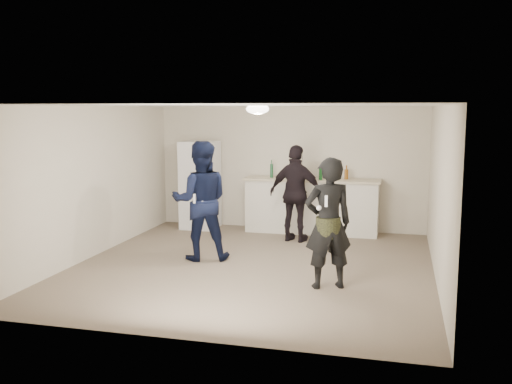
% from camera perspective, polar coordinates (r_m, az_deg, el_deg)
% --- Properties ---
extents(floor, '(6.00, 6.00, 0.00)m').
position_cam_1_polar(floor, '(9.05, -0.31, -7.40)').
color(floor, '#6B5B4C').
rests_on(floor, ground).
extents(ceiling, '(6.00, 6.00, 0.00)m').
position_cam_1_polar(ceiling, '(8.71, -0.33, 8.64)').
color(ceiling, silver).
rests_on(ceiling, wall_back).
extents(wall_back, '(6.00, 0.00, 6.00)m').
position_cam_1_polar(wall_back, '(11.70, 3.38, 2.38)').
color(wall_back, beige).
rests_on(wall_back, floor).
extents(wall_front, '(6.00, 0.00, 6.00)m').
position_cam_1_polar(wall_front, '(5.98, -7.57, -3.30)').
color(wall_front, beige).
rests_on(wall_front, floor).
extents(wall_left, '(0.00, 6.00, 6.00)m').
position_cam_1_polar(wall_left, '(9.85, -16.01, 0.98)').
color(wall_left, beige).
rests_on(wall_left, floor).
extents(wall_right, '(0.00, 6.00, 6.00)m').
position_cam_1_polar(wall_right, '(8.54, 17.85, -0.17)').
color(wall_right, beige).
rests_on(wall_right, floor).
extents(counter, '(2.60, 0.56, 1.05)m').
position_cam_1_polar(counter, '(11.39, 5.58, -1.48)').
color(counter, silver).
rests_on(counter, floor).
extents(counter_top, '(2.68, 0.64, 0.04)m').
position_cam_1_polar(counter_top, '(11.31, 5.62, 1.24)').
color(counter_top, beige).
rests_on(counter_top, counter).
extents(fridge, '(0.70, 0.70, 1.80)m').
position_cam_1_polar(fridge, '(11.83, -5.60, 0.72)').
color(fridge, white).
rests_on(fridge, floor).
extents(fridge_handle, '(0.02, 0.02, 0.60)m').
position_cam_1_polar(fridge_handle, '(11.35, -4.93, 2.44)').
color(fridge_handle, silver).
rests_on(fridge_handle, fridge).
extents(ceiling_dome, '(0.36, 0.36, 0.16)m').
position_cam_1_polar(ceiling_dome, '(9.01, 0.16, 8.30)').
color(ceiling_dome, white).
rests_on(ceiling_dome, ceiling).
extents(shaker, '(0.08, 0.08, 0.17)m').
position_cam_1_polar(shaker, '(11.34, 3.10, 1.82)').
color(shaker, '#B4B4B8').
rests_on(shaker, counter_top).
extents(man, '(1.14, 1.01, 1.94)m').
position_cam_1_polar(man, '(9.30, -5.56, -0.88)').
color(man, '#0D1639').
rests_on(man, floor).
extents(woman, '(0.78, 0.66, 1.81)m').
position_cam_1_polar(woman, '(7.83, 7.23, -3.13)').
color(woman, black).
rests_on(woman, floor).
extents(camo_shorts, '(0.34, 0.34, 0.28)m').
position_cam_1_polar(camo_shorts, '(7.84, 7.22, -3.52)').
color(camo_shorts, '#323719').
rests_on(camo_shorts, woman).
extents(spectator, '(1.12, 0.66, 1.80)m').
position_cam_1_polar(spectator, '(10.56, 4.05, -0.17)').
color(spectator, black).
rests_on(spectator, floor).
extents(remote_man, '(0.04, 0.04, 0.15)m').
position_cam_1_polar(remote_man, '(9.03, -6.16, -0.66)').
color(remote_man, silver).
rests_on(remote_man, man).
extents(nunchuk_man, '(0.07, 0.07, 0.07)m').
position_cam_1_polar(nunchuk_man, '(9.03, -5.38, -1.10)').
color(nunchuk_man, white).
rests_on(nunchuk_man, man).
extents(remote_woman, '(0.04, 0.04, 0.15)m').
position_cam_1_polar(remote_woman, '(7.53, 7.04, -0.91)').
color(remote_woman, white).
rests_on(remote_woman, woman).
extents(nunchuk_woman, '(0.07, 0.07, 0.07)m').
position_cam_1_polar(nunchuk_woman, '(7.59, 6.31, -1.59)').
color(nunchuk_woman, white).
rests_on(nunchuk_woman, woman).
extents(bottle_cluster, '(1.54, 0.37, 0.28)m').
position_cam_1_polar(bottle_cluster, '(11.29, 5.96, 1.89)').
color(bottle_cluster, '#14461A').
rests_on(bottle_cluster, counter_top).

